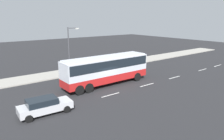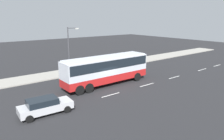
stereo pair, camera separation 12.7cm
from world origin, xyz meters
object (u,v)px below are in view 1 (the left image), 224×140
object	(u,v)px
pedestrian_near_curb	(122,60)
street_lamp	(70,47)
coach_bus	(107,67)
car_silver_hatch	(45,106)

from	to	relation	value
pedestrian_near_curb	street_lamp	bearing A→B (deg)	89.06
coach_bus	car_silver_hatch	xyz separation A→B (m)	(-9.19, -3.48, -1.43)
pedestrian_near_curb	street_lamp	world-z (taller)	street_lamp
car_silver_hatch	pedestrian_near_curb	distance (m)	20.61
car_silver_hatch	street_lamp	size ratio (longest dim) A/B	0.68
car_silver_hatch	street_lamp	xyz separation A→B (m)	(7.77, 10.40, 3.26)
coach_bus	pedestrian_near_curb	bearing A→B (deg)	40.05
coach_bus	street_lamp	world-z (taller)	street_lamp
coach_bus	car_silver_hatch	size ratio (longest dim) A/B	2.50
coach_bus	street_lamp	size ratio (longest dim) A/B	1.70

